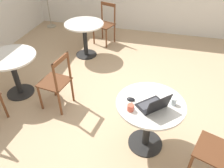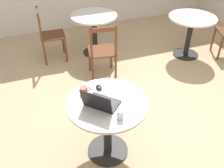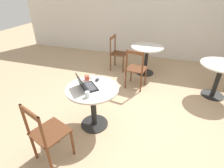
{
  "view_description": "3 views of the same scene",
  "coord_description": "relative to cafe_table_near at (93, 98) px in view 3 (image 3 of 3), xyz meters",
  "views": [
    {
      "loc": [
        -2.6,
        -0.47,
        2.49
      ],
      "look_at": [
        -0.31,
        0.13,
        0.7
      ],
      "focal_mm": 35.0,
      "sensor_mm": 36.0,
      "label": 1
    },
    {
      "loc": [
        -1.22,
        -2.24,
        2.39
      ],
      "look_at": [
        -0.4,
        0.05,
        0.59
      ],
      "focal_mm": 40.0,
      "sensor_mm": 36.0,
      "label": 2
    },
    {
      "loc": [
        0.38,
        -2.55,
        2.16
      ],
      "look_at": [
        -0.4,
        -0.1,
        0.68
      ],
      "focal_mm": 28.0,
      "sensor_mm": 36.0,
      "label": 3
    }
  ],
  "objects": [
    {
      "name": "cafe_table_near",
      "position": [
        0.0,
        0.0,
        0.0
      ],
      "size": [
        0.83,
        0.83,
        0.75
      ],
      "color": "black",
      "rests_on": "ground_plane"
    },
    {
      "name": "mug",
      "position": [
        -0.18,
        0.21,
        0.23
      ],
      "size": [
        0.11,
        0.08,
        0.08
      ],
      "color": "#C64C38",
      "rests_on": "cafe_table_near"
    },
    {
      "name": "ground_plane",
      "position": [
        0.62,
        0.43,
        -0.56
      ],
      "size": [
        16.0,
        16.0,
        0.0
      ],
      "primitive_type": "plane",
      "color": "tan"
    },
    {
      "name": "cafe_table_far",
      "position": [
        0.55,
        2.31,
        0.0
      ],
      "size": [
        0.83,
        0.83,
        0.75
      ],
      "color": "black",
      "rests_on": "ground_plane"
    },
    {
      "name": "cafe_table_mid",
      "position": [
        2.14,
        1.64,
        0.0
      ],
      "size": [
        0.83,
        0.83,
        0.75
      ],
      "color": "black",
      "rests_on": "ground_plane"
    },
    {
      "name": "chair_far_front",
      "position": [
        0.43,
        1.47,
        -0.09
      ],
      "size": [
        0.48,
        0.48,
        0.94
      ],
      "color": "brown",
      "rests_on": "ground_plane"
    },
    {
      "name": "chair_far_left",
      "position": [
        -0.26,
        2.35,
        -0.09
      ],
      "size": [
        0.44,
        0.44,
        0.94
      ],
      "color": "brown",
      "rests_on": "ground_plane"
    },
    {
      "name": "laptop",
      "position": [
        -0.08,
        -0.03,
        0.24
      ],
      "size": [
        0.41,
        0.41,
        0.22
      ],
      "color": "black",
      "rests_on": "cafe_table_near"
    },
    {
      "name": "wall_back",
      "position": [
        0.62,
        3.66,
        0.79
      ],
      "size": [
        9.4,
        0.06,
        2.7
      ],
      "color": "silver",
      "rests_on": "ground_plane"
    },
    {
      "name": "drinking_glass",
      "position": [
        0.04,
        -0.26,
        0.24
      ],
      "size": [
        0.07,
        0.07,
        0.09
      ],
      "color": "silver",
      "rests_on": "cafe_table_near"
    },
    {
      "name": "chair_near_front",
      "position": [
        -0.3,
        -0.82,
        -0.09
      ],
      "size": [
        0.54,
        0.54,
        0.94
      ],
      "color": "brown",
      "rests_on": "ground_plane"
    },
    {
      "name": "mouse",
      "position": [
        -0.01,
        0.24,
        0.21
      ],
      "size": [
        0.06,
        0.1,
        0.03
      ],
      "color": "black",
      "rests_on": "cafe_table_near"
    }
  ]
}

